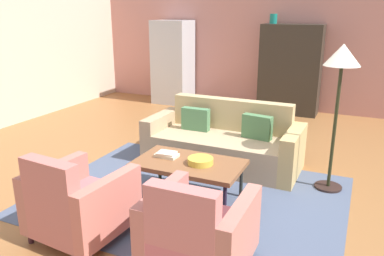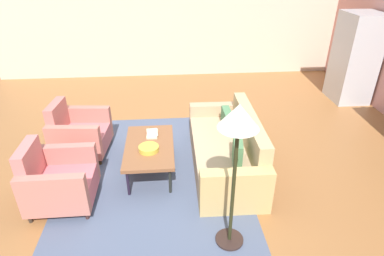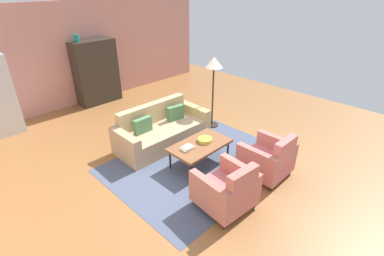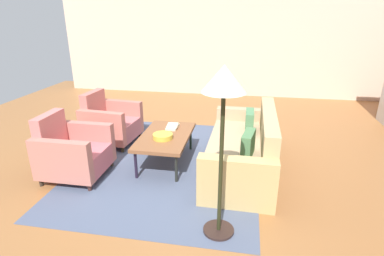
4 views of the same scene
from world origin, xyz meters
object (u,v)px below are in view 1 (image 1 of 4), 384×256
Objects in this scene: couch at (224,143)px; vase_tall at (273,19)px; armchair_right at (196,236)px; cabinet at (290,70)px; fruit_bowl at (200,161)px; armchair_left at (77,206)px; floor_lamp at (341,69)px; refrigerator at (173,62)px; coffee_table at (189,165)px; book_stack at (167,155)px.

vase_tall is at bearing -86.68° from couch.
armchair_right is 0.49× the size of cabinet.
fruit_bowl is at bearing 111.29° from armchair_right.
armchair_left reaches higher than couch.
armchair_right is at bearing -111.59° from floor_lamp.
armchair_left is at bearing -122.62° from fruit_bowl.
refrigerator is 1.08× the size of floor_lamp.
refrigerator reaches higher than armchair_right.
vase_tall is 0.11× the size of floor_lamp.
fruit_bowl is (0.14, 0.00, 0.07)m from coffee_table.
coffee_table is (-0.00, -1.19, 0.12)m from couch.
armchair_right reaches higher than couch.
cabinet is at bearing -93.91° from couch.
vase_tall is at bearing 93.52° from fruit_bowl.
refrigerator is at bearing 138.69° from floor_lamp.
armchair_right is 5.78m from vase_tall.
book_stack is at bearing 172.73° from coffee_table.
armchair_right is at bearing -62.77° from coffee_table.
armchair_left is 3.10× the size of fruit_bowl.
couch reaches higher than fruit_bowl.
couch is 3.55m from vase_tall.
fruit_bowl is at bearing -4.97° from book_stack.
armchair_left is 1.25m from book_stack.
floor_lamp is (1.56, -3.42, -0.45)m from vase_tall.
fruit_bowl is (0.14, -1.19, 0.19)m from couch.
refrigerator reaches higher than armchair_left.
armchair_right is 0.48× the size of refrigerator.
vase_tall reaches higher than floor_lamp.
floor_lamp reaches higher than coffee_table.
fruit_bowl is 0.16× the size of cabinet.
floor_lamp is at bearing -41.31° from refrigerator.
vase_tall is (-0.13, 3.16, 1.61)m from couch.
armchair_left is at bearing -104.27° from book_stack.
fruit_bowl is at bearing -144.18° from floor_lamp.
cabinet is at bearing 86.42° from coffee_table.
cabinet is at bearing 0.68° from vase_tall.
couch is 3.91m from refrigerator.
armchair_left is at bearing 76.50° from couch.
couch is 1.14× the size of refrigerator.
book_stack is 0.15× the size of cabinet.
coffee_table is 0.31m from book_stack.
couch is 1.21m from fruit_bowl.
armchair_left is 1.39m from fruit_bowl.
floor_lamp is (1.16, -3.42, 0.54)m from cabinet.
refrigerator reaches higher than couch.
armchair_left is 1.21m from armchair_right.
armchair_left reaches higher than book_stack.
cabinet reaches higher than coffee_table.
refrigerator reaches higher than book_stack.
vase_tall reaches higher than book_stack.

